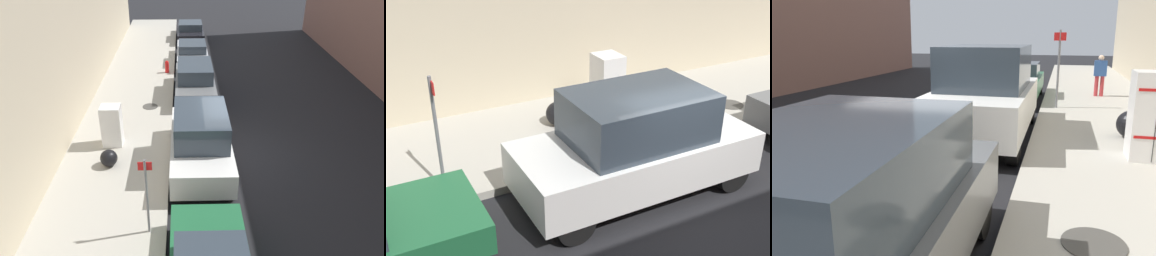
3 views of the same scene
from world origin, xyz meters
TOP-DOWN VIEW (x-y plane):
  - ground_plane at (0.00, 0.00)m, footprint 80.00×80.00m
  - sidewalk_slab at (-4.41, 0.00)m, footprint 3.89×44.00m
  - discarded_refrigerator at (-4.68, 0.61)m, footprint 0.74×0.67m
  - manhole_cover at (-3.51, 3.93)m, footprint 0.70×0.70m
  - street_sign_post at (-2.94, -4.15)m, footprint 0.36×0.07m
  - trash_bag at (-4.59, -0.87)m, footprint 0.61×0.61m
  - pedestrian_walking_far at (-4.42, -6.86)m, footprint 0.44×0.22m
  - parked_sedan_green at (-1.37, -6.20)m, footprint 1.89×4.49m
  - parked_van_white at (-1.37, -0.71)m, footprint 2.04×4.79m
  - parked_suv_gray at (-1.37, 5.40)m, footprint 1.88×4.47m

SIDE VIEW (x-z plane):
  - ground_plane at x=0.00m, z-range 0.00..0.00m
  - sidewalk_slab at x=-4.41m, z-range 0.00..0.18m
  - manhole_cover at x=-3.51m, z-range 0.18..0.19m
  - trash_bag at x=-4.59m, z-range 0.18..0.78m
  - parked_sedan_green at x=-1.37m, z-range 0.03..1.43m
  - parked_suv_gray at x=-1.37m, z-range 0.02..1.76m
  - discarded_refrigerator at x=-4.68m, z-range 0.18..1.78m
  - pedestrian_walking_far at x=-4.42m, z-range 0.27..1.78m
  - parked_van_white at x=-1.37m, z-range 0.00..2.15m
  - street_sign_post at x=-2.94m, z-range 0.32..2.70m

